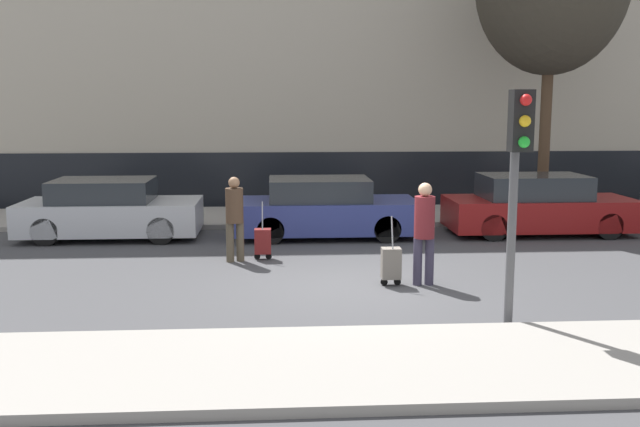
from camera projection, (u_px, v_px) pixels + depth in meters
ground_plane at (353, 286)px, 11.91m from camera, size 80.00×80.00×0.00m
sidewalk_near at (388, 364)px, 8.20m from camera, size 28.00×2.50×0.12m
sidewalk_far at (324, 216)px, 18.80m from camera, size 28.00×3.00×0.12m
building_facade at (315, 10)px, 21.79m from camera, size 28.00×3.54×11.65m
parked_car_0 at (110, 210)px, 16.04m from camera, size 3.94×1.84×1.33m
parked_car_1 at (325, 209)px, 16.19m from camera, size 4.09×1.83×1.34m
parked_car_2 at (538, 206)px, 16.51m from camera, size 4.25×1.74×1.38m
pedestrian_left at (235, 214)px, 13.60m from camera, size 0.34×0.34×1.64m
trolley_left at (263, 241)px, 13.87m from camera, size 0.34×0.29×1.14m
pedestrian_right at (424, 227)px, 11.84m from camera, size 0.35×0.34×1.73m
trolley_right at (391, 263)px, 11.89m from camera, size 0.34×0.29×1.18m
traffic_light at (518, 159)px, 9.34m from camera, size 0.28×0.47×3.20m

